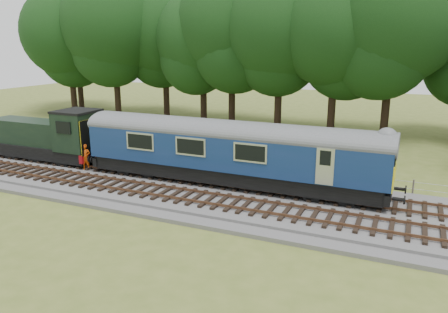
% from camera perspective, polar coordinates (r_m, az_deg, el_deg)
% --- Properties ---
extents(ground, '(120.00, 120.00, 0.00)m').
position_cam_1_polar(ground, '(25.67, -4.67, -4.67)').
color(ground, '#576725').
rests_on(ground, ground).
extents(ballast, '(70.00, 7.00, 0.35)m').
position_cam_1_polar(ballast, '(25.61, -4.68, -4.30)').
color(ballast, '#4C4C4F').
rests_on(ballast, ground).
extents(track_north, '(67.20, 2.40, 0.21)m').
position_cam_1_polar(track_north, '(26.71, -3.27, -2.93)').
color(track_north, black).
rests_on(track_north, ballast).
extents(track_south, '(67.20, 2.40, 0.21)m').
position_cam_1_polar(track_south, '(24.22, -6.49, -4.88)').
color(track_south, black).
rests_on(track_south, ballast).
extents(fence, '(64.00, 0.12, 1.00)m').
position_cam_1_polar(fence, '(29.50, -0.53, -2.04)').
color(fence, '#6B6054').
rests_on(fence, ground).
extents(tree_line, '(70.00, 8.00, 18.00)m').
position_cam_1_polar(tree_line, '(45.59, 8.55, 3.77)').
color(tree_line, black).
rests_on(tree_line, ground).
extents(dmu_railcar, '(18.05, 2.86, 3.88)m').
position_cam_1_polar(dmu_railcar, '(25.30, 0.74, 1.25)').
color(dmu_railcar, black).
rests_on(dmu_railcar, ground).
extents(shunter_loco, '(8.91, 2.60, 3.38)m').
position_cam_1_polar(shunter_loco, '(33.31, -21.92, 2.33)').
color(shunter_loco, black).
rests_on(shunter_loco, ground).
extents(worker, '(0.73, 0.60, 1.71)m').
position_cam_1_polar(worker, '(30.02, -17.63, -0.06)').
color(worker, '#DB490B').
rests_on(worker, ballast).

